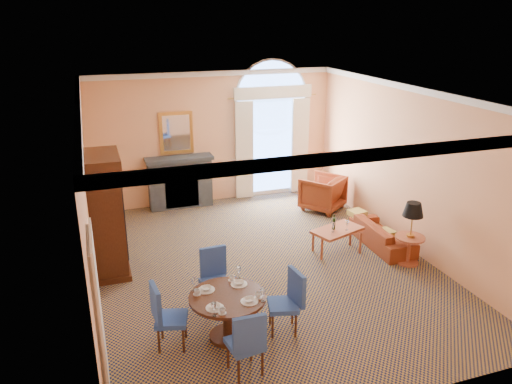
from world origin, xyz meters
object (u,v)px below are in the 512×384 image
object	(u,v)px
coffee_table	(337,231)
side_table	(412,225)
armoire	(106,216)
armchair	(322,193)
dining_table	(228,306)
sofa	(382,234)

from	to	relation	value
coffee_table	side_table	distance (m)	1.40
armoire	armchair	size ratio (longest dim) A/B	2.43
armoire	coffee_table	world-z (taller)	armoire
armchair	coffee_table	xyz separation A→B (m)	(-0.75, -2.20, 0.04)
dining_table	coffee_table	xyz separation A→B (m)	(2.77, 1.98, -0.07)
armchair	side_table	size ratio (longest dim) A/B	0.76
sofa	coffee_table	size ratio (longest dim) A/B	1.49
armoire	sofa	bearing A→B (deg)	-7.57
armchair	coffee_table	distance (m)	2.32
armchair	side_table	bearing A→B (deg)	59.19
armoire	dining_table	world-z (taller)	armoire
dining_table	sofa	bearing A→B (deg)	27.33
dining_table	armoire	bearing A→B (deg)	119.11
armoire	armchair	world-z (taller)	armoire
sofa	side_table	bearing A→B (deg)	-175.35
dining_table	sofa	distance (m)	4.27
armoire	armchair	distance (m)	5.27
side_table	armchair	bearing A→B (deg)	95.91
side_table	armoire	bearing A→B (deg)	163.95
armoire	side_table	distance (m)	5.54
armchair	side_table	distance (m)	3.08
armoire	dining_table	xyz separation A→B (m)	(1.48, -2.66, -0.54)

